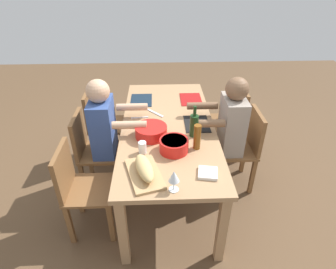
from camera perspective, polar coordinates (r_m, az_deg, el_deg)
The scene contains 23 objects.
ground_plane at distance 3.13m, azimuth 0.00°, elevation -9.73°, with size 8.00×8.00×0.00m, color brown.
dining_table at distance 2.73m, azimuth 0.00°, elevation 0.50°, with size 1.93×0.87×0.74m.
chair_far_left at distance 2.50m, azimuth -17.33°, elevation -9.83°, with size 0.40×0.40×0.85m.
chair_far_right at distance 3.34m, azimuth -13.44°, elevation 2.56°, with size 0.40×0.40×0.85m.
chair_far_center at distance 2.90m, azimuth -15.09°, elevation -2.74°, with size 0.40×0.40×0.85m.
diner_far_center at distance 2.75m, azimuth -12.00°, elevation 0.95°, with size 0.41×0.53×1.20m.
chair_near_center at distance 2.95m, azimuth 14.84°, elevation -2.08°, with size 0.40×0.40×0.85m.
diner_near_center at distance 2.79m, azimuth 11.84°, elevation 1.43°, with size 0.41×0.53×1.20m.
chair_near_right at distance 3.38m, azimuth 12.56°, elevation 3.07°, with size 0.40×0.40×0.85m.
serving_bowl_fruit at distance 2.30m, azimuth 1.19°, elevation -2.06°, with size 0.24×0.24×0.11m.
serving_bowl_pasta at distance 2.49m, azimuth -3.43°, elevation 0.77°, with size 0.28×0.28×0.10m.
cutting_board at distance 2.10m, azimuth -4.71°, elevation -7.85°, with size 0.40×0.22×0.02m, color tan.
bread_loaf at distance 2.07m, azimuth -4.78°, elevation -6.69°, with size 0.32×0.11×0.09m, color tan.
wine_bottle at distance 2.48m, azimuth 5.25°, elevation 1.91°, with size 0.08×0.08×0.29m.
beer_bottle at distance 2.32m, azimuth 5.88°, elevation -0.50°, with size 0.06×0.06×0.22m, color brown.
wine_glass at distance 1.91m, azimuth 1.20°, elevation -8.53°, with size 0.08×0.08×0.17m.
cup_far_left at distance 2.29m, azimuth -5.15°, elevation -2.65°, with size 0.06×0.06×0.10m, color white.
placemat_far_right at distance 3.16m, azimuth -5.38°, elevation 6.88°, with size 0.32×0.23×0.01m, color #142333.
fork_far_center at distance 2.81m, azimuth -5.70°, elevation 3.40°, with size 0.02×0.17×0.01m, color silver.
placemat_near_center at distance 2.71m, azimuth 5.80°, elevation 2.15°, with size 0.32×0.23×0.01m, color black.
placemat_near_right at distance 3.17m, azimuth 4.60°, elevation 7.05°, with size 0.32×0.23×0.01m, color maroon.
carving_knife at distance 2.88m, azimuth -2.60°, elevation 4.35°, with size 0.23×0.02×0.01m, color silver.
napkin_stack at distance 2.12m, azimuth 8.01°, elevation -7.67°, with size 0.14×0.14×0.02m, color white.
Camera 1 is at (-2.30, 0.09, 2.12)m, focal length 30.35 mm.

